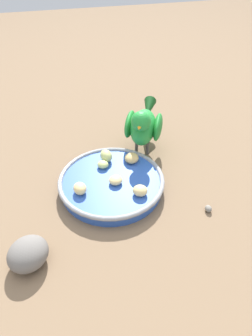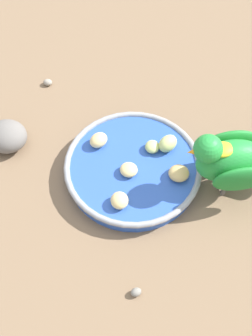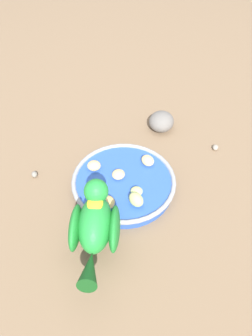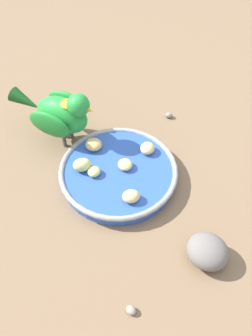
{
  "view_description": "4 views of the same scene",
  "coord_description": "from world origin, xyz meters",
  "px_view_note": "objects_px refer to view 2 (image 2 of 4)",
  "views": [
    {
      "loc": [
        -0.49,
        0.11,
        0.45
      ],
      "look_at": [
        -0.04,
        -0.03,
        0.06
      ],
      "focal_mm": 30.33,
      "sensor_mm": 36.0,
      "label": 1
    },
    {
      "loc": [
        -0.33,
        -0.38,
        0.75
      ],
      "look_at": [
        -0.06,
        -0.02,
        0.07
      ],
      "focal_mm": 54.07,
      "sensor_mm": 36.0,
      "label": 2
    },
    {
      "loc": [
        0.39,
        -0.21,
        0.58
      ],
      "look_at": [
        -0.03,
        0.01,
        0.06
      ],
      "focal_mm": 34.14,
      "sensor_mm": 36.0,
      "label": 3
    },
    {
      "loc": [
        -0.02,
        0.47,
        0.59
      ],
      "look_at": [
        -0.04,
        0.02,
        0.05
      ],
      "focal_mm": 39.32,
      "sensor_mm": 36.0,
      "label": 4
    }
  ],
  "objects_px": {
    "pebble_0": "(48,82)",
    "apple_piece_5": "(168,143)",
    "feeding_bowl": "(134,170)",
    "parrot": "(234,159)",
    "apple_piece_3": "(179,173)",
    "apple_piece_4": "(99,140)",
    "pebble_1": "(136,292)",
    "apple_piece_0": "(119,200)",
    "apple_piece_2": "(129,170)",
    "rock_large": "(7,136)",
    "apple_piece_1": "(152,147)"
  },
  "relations": [
    {
      "from": "apple_piece_4",
      "to": "pebble_1",
      "type": "xyz_separation_m",
      "value": [
        -0.11,
        -0.25,
        -0.03
      ]
    },
    {
      "from": "apple_piece_2",
      "to": "apple_piece_4",
      "type": "relative_size",
      "value": 0.91
    },
    {
      "from": "apple_piece_3",
      "to": "parrot",
      "type": "height_order",
      "value": "parrot"
    },
    {
      "from": "apple_piece_1",
      "to": "pebble_0",
      "type": "height_order",
      "value": "apple_piece_1"
    },
    {
      "from": "apple_piece_1",
      "to": "pebble_1",
      "type": "distance_m",
      "value": 0.25
    },
    {
      "from": "apple_piece_1",
      "to": "apple_piece_4",
      "type": "distance_m",
      "value": 0.09
    },
    {
      "from": "apple_piece_2",
      "to": "pebble_1",
      "type": "xyz_separation_m",
      "value": [
        -0.11,
        -0.17,
        -0.03
      ]
    },
    {
      "from": "apple_piece_3",
      "to": "rock_large",
      "type": "distance_m",
      "value": 0.31
    },
    {
      "from": "rock_large",
      "to": "apple_piece_5",
      "type": "bearing_deg",
      "value": -42.13
    },
    {
      "from": "apple_piece_4",
      "to": "apple_piece_5",
      "type": "relative_size",
      "value": 0.91
    },
    {
      "from": "apple_piece_3",
      "to": "apple_piece_4",
      "type": "bearing_deg",
      "value": 116.51
    },
    {
      "from": "apple_piece_1",
      "to": "rock_large",
      "type": "height_order",
      "value": "rock_large"
    },
    {
      "from": "feeding_bowl",
      "to": "apple_piece_3",
      "type": "xyz_separation_m",
      "value": [
        0.05,
        -0.06,
        0.02
      ]
    },
    {
      "from": "apple_piece_1",
      "to": "apple_piece_4",
      "type": "relative_size",
      "value": 0.8
    },
    {
      "from": "feeding_bowl",
      "to": "pebble_0",
      "type": "height_order",
      "value": "feeding_bowl"
    },
    {
      "from": "apple_piece_1",
      "to": "rock_large",
      "type": "bearing_deg",
      "value": 136.72
    },
    {
      "from": "apple_piece_2",
      "to": "apple_piece_1",
      "type": "bearing_deg",
      "value": 12.7
    },
    {
      "from": "apple_piece_0",
      "to": "apple_piece_2",
      "type": "bearing_deg",
      "value": 39.13
    },
    {
      "from": "pebble_1",
      "to": "feeding_bowl",
      "type": "bearing_deg",
      "value": 53.47
    },
    {
      "from": "apple_piece_0",
      "to": "apple_piece_1",
      "type": "bearing_deg",
      "value": 25.83
    },
    {
      "from": "apple_piece_2",
      "to": "pebble_1",
      "type": "distance_m",
      "value": 0.21
    },
    {
      "from": "feeding_bowl",
      "to": "pebble_1",
      "type": "relative_size",
      "value": 14.05
    },
    {
      "from": "apple_piece_4",
      "to": "rock_large",
      "type": "bearing_deg",
      "value": 137.2
    },
    {
      "from": "apple_piece_0",
      "to": "apple_piece_1",
      "type": "height_order",
      "value": "apple_piece_0"
    },
    {
      "from": "apple_piece_4",
      "to": "apple_piece_5",
      "type": "xyz_separation_m",
      "value": [
        0.09,
        -0.08,
        0.0
      ]
    },
    {
      "from": "apple_piece_5",
      "to": "apple_piece_3",
      "type": "bearing_deg",
      "value": -111.68
    },
    {
      "from": "apple_piece_1",
      "to": "apple_piece_2",
      "type": "relative_size",
      "value": 0.88
    },
    {
      "from": "feeding_bowl",
      "to": "apple_piece_0",
      "type": "xyz_separation_m",
      "value": [
        -0.06,
        -0.04,
        0.02
      ]
    },
    {
      "from": "apple_piece_2",
      "to": "apple_piece_3",
      "type": "distance_m",
      "value": 0.08
    },
    {
      "from": "feeding_bowl",
      "to": "rock_large",
      "type": "bearing_deg",
      "value": 126.85
    },
    {
      "from": "apple_piece_2",
      "to": "apple_piece_4",
      "type": "height_order",
      "value": "apple_piece_4"
    },
    {
      "from": "apple_piece_0",
      "to": "apple_piece_3",
      "type": "distance_m",
      "value": 0.11
    },
    {
      "from": "apple_piece_1",
      "to": "apple_piece_5",
      "type": "relative_size",
      "value": 0.73
    },
    {
      "from": "feeding_bowl",
      "to": "apple_piece_3",
      "type": "relative_size",
      "value": 6.82
    },
    {
      "from": "parrot",
      "to": "pebble_0",
      "type": "relative_size",
      "value": 10.76
    },
    {
      "from": "apple_piece_0",
      "to": "apple_piece_3",
      "type": "bearing_deg",
      "value": -8.97
    },
    {
      "from": "parrot",
      "to": "rock_large",
      "type": "distance_m",
      "value": 0.4
    },
    {
      "from": "apple_piece_4",
      "to": "pebble_1",
      "type": "relative_size",
      "value": 1.96
    },
    {
      "from": "apple_piece_3",
      "to": "apple_piece_5",
      "type": "height_order",
      "value": "apple_piece_5"
    },
    {
      "from": "apple_piece_1",
      "to": "rock_large",
      "type": "distance_m",
      "value": 0.26
    },
    {
      "from": "apple_piece_0",
      "to": "parrot",
      "type": "bearing_deg",
      "value": -21.51
    },
    {
      "from": "apple_piece_0",
      "to": "pebble_0",
      "type": "distance_m",
      "value": 0.32
    },
    {
      "from": "feeding_bowl",
      "to": "apple_piece_4",
      "type": "height_order",
      "value": "apple_piece_4"
    },
    {
      "from": "apple_piece_0",
      "to": "apple_piece_4",
      "type": "xyz_separation_m",
      "value": [
        0.04,
        0.12,
        0.0
      ]
    },
    {
      "from": "apple_piece_0",
      "to": "apple_piece_4",
      "type": "bearing_deg",
      "value": 70.37
    },
    {
      "from": "apple_piece_2",
      "to": "apple_piece_4",
      "type": "xyz_separation_m",
      "value": [
        -0.01,
        0.08,
        0.0
      ]
    },
    {
      "from": "apple_piece_3",
      "to": "apple_piece_4",
      "type": "relative_size",
      "value": 1.05
    },
    {
      "from": "parrot",
      "to": "apple_piece_3",
      "type": "bearing_deg",
      "value": -9.39
    },
    {
      "from": "feeding_bowl",
      "to": "apple_piece_5",
      "type": "distance_m",
      "value": 0.07
    },
    {
      "from": "pebble_0",
      "to": "apple_piece_5",
      "type": "bearing_deg",
      "value": -74.29
    }
  ]
}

